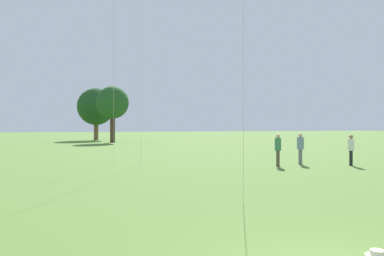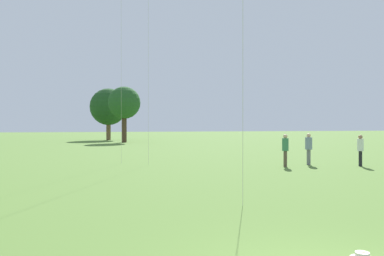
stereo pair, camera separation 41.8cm
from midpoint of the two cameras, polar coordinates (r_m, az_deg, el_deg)
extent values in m
sphere|color=tan|center=(5.62, 24.39, -17.36)|extent=(0.18, 0.18, 0.18)
cylinder|color=beige|center=(5.61, 24.39, -17.32)|extent=(0.30, 0.30, 0.01)
cylinder|color=beige|center=(5.60, 24.39, -16.97)|extent=(0.18, 0.18, 0.08)
cylinder|color=black|center=(22.75, 22.59, -4.26)|extent=(0.23, 0.23, 0.85)
cylinder|color=silver|center=(22.70, 22.59, -2.34)|extent=(0.42, 0.42, 0.67)
sphere|color=#A37556|center=(22.69, 22.59, -1.25)|extent=(0.23, 0.23, 0.23)
cylinder|color=slate|center=(22.54, 15.68, -4.25)|extent=(0.30, 0.30, 0.88)
cylinder|color=gray|center=(22.50, 15.68, -2.24)|extent=(0.55, 0.55, 0.70)
sphere|color=#DBAD89|center=(22.48, 15.69, -1.10)|extent=(0.24, 0.24, 0.24)
cylinder|color=brown|center=(21.09, 12.41, -4.57)|extent=(0.23, 0.23, 0.87)
cylinder|color=#387A51|center=(21.04, 12.41, -2.45)|extent=(0.43, 0.43, 0.69)
sphere|color=#DBAD89|center=(21.02, 12.41, -1.24)|extent=(0.24, 0.24, 0.24)
cylinder|color=#BCB7A8|center=(22.71, -8.30, 17.83)|extent=(0.01, 0.01, 18.13)
cylinder|color=brown|center=(61.81, -14.60, -0.07)|extent=(0.71, 0.71, 3.76)
sphere|color=#1E471E|center=(61.89, -14.60, 3.18)|extent=(5.91, 5.91, 5.91)
cylinder|color=#473323|center=(52.22, -12.24, 0.15)|extent=(0.67, 0.67, 4.25)
sphere|color=#235123|center=(52.32, -12.24, 3.82)|extent=(4.45, 4.45, 4.45)
camera|label=1|loc=(0.21, -91.09, 0.00)|focal=35.00mm
camera|label=2|loc=(0.21, 88.91, 0.00)|focal=35.00mm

